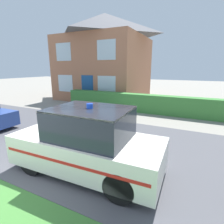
# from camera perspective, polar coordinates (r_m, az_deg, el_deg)

# --- Properties ---
(road_strip) EXTENTS (28.00, 5.65, 0.01)m
(road_strip) POSITION_cam_1_polar(r_m,az_deg,el_deg) (6.63, -8.85, -9.21)
(road_strip) COLOR #4C4C51
(road_strip) RESTS_ON ground
(garden_hedge) EXTENTS (11.44, 0.65, 1.08)m
(garden_hedge) POSITION_cam_1_polar(r_m,az_deg,el_deg) (10.64, 12.63, 2.58)
(garden_hedge) COLOR #3D7F38
(garden_hedge) RESTS_ON ground
(police_car) EXTENTS (3.88, 1.73, 1.80)m
(police_car) POSITION_cam_1_polar(r_m,az_deg,el_deg) (4.50, -7.98, -9.95)
(police_car) COLOR black
(police_car) RESTS_ON road_strip
(house_left) EXTENTS (7.01, 6.82, 7.05)m
(house_left) POSITION_cam_1_polar(r_m,az_deg,el_deg) (16.10, -2.29, 17.66)
(house_left) COLOR #A86B4C
(house_left) RESTS_ON ground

